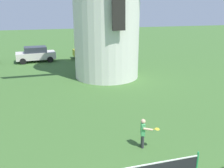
# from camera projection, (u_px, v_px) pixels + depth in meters

# --- Properties ---
(player_far) EXTENTS (0.71, 0.63, 1.26)m
(player_far) POSITION_uv_depth(u_px,v_px,m) (143.00, 132.00, 9.89)
(player_far) COLOR #333338
(player_far) RESTS_ON ground_plane
(parked_car_cream) EXTENTS (4.02, 2.15, 1.56)m
(parked_car_cream) POSITION_uv_depth(u_px,v_px,m) (36.00, 54.00, 25.33)
(parked_car_cream) COLOR silver
(parked_car_cream) RESTS_ON ground_plane
(parked_car_mustard) EXTENTS (3.97, 2.07, 1.56)m
(parked_car_mustard) POSITION_uv_depth(u_px,v_px,m) (91.00, 51.00, 27.10)
(parked_car_mustard) COLOR #999919
(parked_car_mustard) RESTS_ON ground_plane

